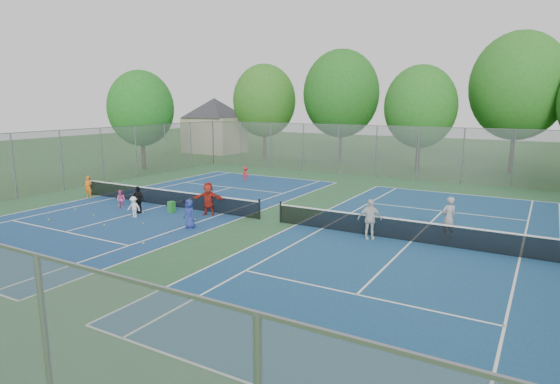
# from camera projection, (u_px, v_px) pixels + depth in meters

# --- Properties ---
(ground) EXTENTS (120.00, 120.00, 0.00)m
(ground) POSITION_uv_depth(u_px,v_px,m) (270.00, 221.00, 23.20)
(ground) COLOR #27581B
(ground) RESTS_ON ground
(court_pad) EXTENTS (32.00, 32.00, 0.01)m
(court_pad) POSITION_uv_depth(u_px,v_px,m) (270.00, 221.00, 23.20)
(court_pad) COLOR #2A5834
(court_pad) RESTS_ON ground
(court_left) EXTENTS (10.97, 23.77, 0.01)m
(court_left) POSITION_uv_depth(u_px,v_px,m) (165.00, 205.00, 26.64)
(court_left) COLOR navy
(court_left) RESTS_ON court_pad
(court_right) EXTENTS (10.97, 23.77, 0.01)m
(court_right) POSITION_uv_depth(u_px,v_px,m) (411.00, 241.00, 19.76)
(court_right) COLOR navy
(court_right) RESTS_ON court_pad
(net_left) EXTENTS (12.87, 0.10, 0.91)m
(net_left) POSITION_uv_depth(u_px,v_px,m) (165.00, 198.00, 26.55)
(net_left) COLOR black
(net_left) RESTS_ON ground
(net_right) EXTENTS (12.87, 0.10, 0.91)m
(net_right) POSITION_uv_depth(u_px,v_px,m) (412.00, 231.00, 19.67)
(net_right) COLOR black
(net_right) RESTS_ON ground
(fence_north) EXTENTS (32.00, 0.10, 4.00)m
(fence_north) POSITION_uv_depth(u_px,v_px,m) (376.00, 151.00, 36.41)
(fence_north) COLOR gray
(fence_north) RESTS_ON ground
(fence_west) EXTENTS (0.10, 32.00, 4.00)m
(fence_west) POSITION_uv_depth(u_px,v_px,m) (62.00, 161.00, 30.68)
(fence_west) COLOR gray
(fence_west) RESTS_ON ground
(house) EXTENTS (11.03, 11.03, 7.30)m
(house) POSITION_uv_depth(u_px,v_px,m) (214.00, 116.00, 53.60)
(house) COLOR #B7A88C
(house) RESTS_ON ground
(tree_nw) EXTENTS (6.40, 6.40, 9.58)m
(tree_nw) POSITION_uv_depth(u_px,v_px,m) (264.00, 101.00, 47.65)
(tree_nw) COLOR #443326
(tree_nw) RESTS_ON ground
(tree_nl) EXTENTS (7.20, 7.20, 10.69)m
(tree_nl) POSITION_uv_depth(u_px,v_px,m) (341.00, 94.00, 44.44)
(tree_nl) COLOR #443326
(tree_nl) RESTS_ON ground
(tree_nc) EXTENTS (6.00, 6.00, 8.85)m
(tree_nc) POSITION_uv_depth(u_px,v_px,m) (420.00, 107.00, 39.03)
(tree_nc) COLOR #443326
(tree_nc) RESTS_ON ground
(tree_nr) EXTENTS (7.60, 7.60, 11.42)m
(tree_nr) POSITION_uv_depth(u_px,v_px,m) (518.00, 86.00, 37.83)
(tree_nr) COLOR #443326
(tree_nr) RESTS_ON ground
(tree_side_w) EXTENTS (5.60, 5.60, 8.47)m
(tree_side_w) POSITION_uv_depth(u_px,v_px,m) (141.00, 108.00, 40.03)
(tree_side_w) COLOR #443326
(tree_side_w) RESTS_ON ground
(ball_crate) EXTENTS (0.33, 0.33, 0.26)m
(ball_crate) POSITION_uv_depth(u_px,v_px,m) (186.00, 202.00, 27.00)
(ball_crate) COLOR blue
(ball_crate) RESTS_ON ground
(ball_hopper) EXTENTS (0.32, 0.32, 0.60)m
(ball_hopper) POSITION_uv_depth(u_px,v_px,m) (172.00, 207.00, 24.88)
(ball_hopper) COLOR #268D2E
(ball_hopper) RESTS_ON ground
(student_a) EXTENTS (0.56, 0.43, 1.38)m
(student_a) POSITION_uv_depth(u_px,v_px,m) (88.00, 187.00, 28.63)
(student_a) COLOR orange
(student_a) RESTS_ON ground
(student_b) EXTENTS (0.60, 0.53, 1.03)m
(student_b) POSITION_uv_depth(u_px,v_px,m) (121.00, 199.00, 25.82)
(student_b) COLOR #DB5595
(student_b) RESTS_ON ground
(student_c) EXTENTS (0.78, 0.56, 1.09)m
(student_c) POSITION_uv_depth(u_px,v_px,m) (134.00, 207.00, 23.82)
(student_c) COLOR white
(student_c) RESTS_ON ground
(student_d) EXTENTS (0.86, 0.37, 1.45)m
(student_d) POSITION_uv_depth(u_px,v_px,m) (138.00, 200.00, 24.72)
(student_d) COLOR black
(student_d) RESTS_ON ground
(student_e) EXTENTS (0.75, 0.57, 1.38)m
(student_e) POSITION_uv_depth(u_px,v_px,m) (189.00, 214.00, 21.76)
(student_e) COLOR navy
(student_e) RESTS_ON ground
(student_f) EXTENTS (1.69, 1.12, 1.75)m
(student_f) POSITION_uv_depth(u_px,v_px,m) (208.00, 199.00, 24.18)
(student_f) COLOR #A42317
(student_f) RESTS_ON ground
(child_far_baseline) EXTENTS (0.71, 0.48, 1.03)m
(child_far_baseline) POSITION_uv_depth(u_px,v_px,m) (246.00, 174.00, 34.94)
(child_far_baseline) COLOR red
(child_far_baseline) RESTS_ON ground
(instructor) EXTENTS (0.79, 0.77, 1.83)m
(instructor) POSITION_uv_depth(u_px,v_px,m) (449.00, 218.00, 20.15)
(instructor) COLOR gray
(instructor) RESTS_ON ground
(teen_court_b) EXTENTS (1.10, 0.91, 1.76)m
(teen_court_b) POSITION_uv_depth(u_px,v_px,m) (370.00, 219.00, 20.05)
(teen_court_b) COLOR silver
(teen_court_b) RESTS_ON ground
(tennis_ball_0) EXTENTS (0.07, 0.07, 0.07)m
(tennis_ball_0) POSITION_uv_depth(u_px,v_px,m) (143.00, 244.00, 19.40)
(tennis_ball_0) COLOR yellow
(tennis_ball_0) RESTS_ON ground
(tennis_ball_1) EXTENTS (0.07, 0.07, 0.07)m
(tennis_ball_1) POSITION_uv_depth(u_px,v_px,m) (143.00, 213.00, 24.68)
(tennis_ball_1) COLOR yellow
(tennis_ball_1) RESTS_ON ground
(tennis_ball_2) EXTENTS (0.07, 0.07, 0.07)m
(tennis_ball_2) POSITION_uv_depth(u_px,v_px,m) (195.00, 220.00, 23.33)
(tennis_ball_2) COLOR #D1EC37
(tennis_ball_2) RESTS_ON ground
(tennis_ball_3) EXTENTS (0.07, 0.07, 0.07)m
(tennis_ball_3) POSITION_uv_depth(u_px,v_px,m) (119.00, 205.00, 26.51)
(tennis_ball_3) COLOR #BCD732
(tennis_ball_3) RESTS_ON ground
(tennis_ball_4) EXTENTS (0.07, 0.07, 0.07)m
(tennis_ball_4) POSITION_uv_depth(u_px,v_px,m) (49.00, 220.00, 23.30)
(tennis_ball_4) COLOR yellow
(tennis_ball_4) RESTS_ON ground
(tennis_ball_5) EXTENTS (0.07, 0.07, 0.07)m
(tennis_ball_5) POSITION_uv_depth(u_px,v_px,m) (76.00, 210.00, 25.47)
(tennis_ball_5) COLOR #B2CB2F
(tennis_ball_5) RESTS_ON ground
(tennis_ball_6) EXTENTS (0.07, 0.07, 0.07)m
(tennis_ball_6) POSITION_uv_depth(u_px,v_px,m) (129.00, 215.00, 24.19)
(tennis_ball_6) COLOR yellow
(tennis_ball_6) RESTS_ON ground
(tennis_ball_7) EXTENTS (0.07, 0.07, 0.07)m
(tennis_ball_7) POSITION_uv_depth(u_px,v_px,m) (143.00, 224.00, 22.58)
(tennis_ball_7) COLOR #A1C52E
(tennis_ball_7) RESTS_ON ground
(tennis_ball_8) EXTENTS (0.07, 0.07, 0.07)m
(tennis_ball_8) POSITION_uv_depth(u_px,v_px,m) (104.00, 225.00, 22.27)
(tennis_ball_8) COLOR #ADCE2F
(tennis_ball_8) RESTS_ON ground
(tennis_ball_9) EXTENTS (0.07, 0.07, 0.07)m
(tennis_ball_9) POSITION_uv_depth(u_px,v_px,m) (94.00, 215.00, 24.24)
(tennis_ball_9) COLOR #A2C62E
(tennis_ball_9) RESTS_ON ground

